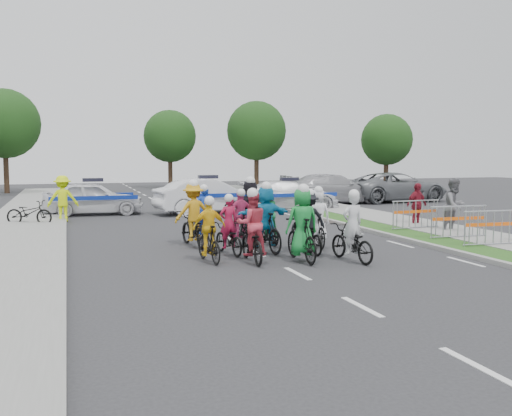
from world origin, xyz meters
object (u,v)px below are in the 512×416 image
object	(u,v)px
rider_2	(252,235)
marshal_hiviz	(63,199)
police_car_2	(289,195)
cone_0	(316,215)
civilian_sedan	(333,189)
tree_2	(387,140)
rider_1	(302,232)
civilian_suv	(396,187)
barrier_1	(458,223)
rider_12	(204,221)
tree_1	(256,131)
rider_10	(193,221)
rider_4	(308,228)
rider_11	(250,213)
rider_9	(240,223)
spectator_2	(417,205)
rider_8	(266,222)
rider_3	(209,237)
rider_5	(265,223)
barrier_0	(494,230)
tree_3	(4,124)
police_car_0	(93,198)
rider_0	(352,238)
cone_1	(312,204)
parked_bike	(29,213)
police_car_1	(208,196)
rider_6	(228,234)
spectator_1	(455,206)
tree_4	(170,136)

from	to	relation	value
rider_2	marshal_hiviz	distance (m)	11.73
police_car_2	cone_0	bearing A→B (deg)	176.17
civilian_sedan	tree_2	size ratio (longest dim) A/B	0.98
rider_1	rider_2	size ratio (longest dim) A/B	1.05
civilian_suv	cone_0	distance (m)	12.14
barrier_1	rider_12	bearing A→B (deg)	159.51
rider_2	barrier_1	bearing A→B (deg)	-166.73
barrier_1	cone_0	bearing A→B (deg)	112.45
civilian_suv	tree_1	distance (m)	14.19
rider_12	rider_10	bearing A→B (deg)	56.23
rider_4	rider_11	world-z (taller)	rider_11
rider_2	civilian_suv	world-z (taller)	rider_2
marshal_hiviz	rider_1	bearing A→B (deg)	120.05
rider_9	rider_11	bearing A→B (deg)	-130.33
spectator_2	cone_0	bearing A→B (deg)	134.66
rider_4	rider_11	xyz separation A→B (m)	(-0.77, 2.88, 0.15)
spectator_2	rider_9	bearing A→B (deg)	-177.18
civilian_suv	rider_8	bearing A→B (deg)	132.01
rider_12	civilian_sedan	world-z (taller)	rider_12
rider_1	police_car_2	xyz separation A→B (m)	(4.81, 12.95, -0.05)
rider_9	rider_3	bearing A→B (deg)	50.31
rider_5	barrier_0	world-z (taller)	rider_5
rider_5	rider_10	world-z (taller)	rider_10
civilian_sedan	tree_3	bearing A→B (deg)	51.13
police_car_0	rider_1	bearing A→B (deg)	-158.83
rider_0	police_car_2	world-z (taller)	rider_0
rider_9	spectator_2	size ratio (longest dim) A/B	1.03
barrier_0	barrier_1	bearing A→B (deg)	90.00
rider_3	rider_12	size ratio (longest dim) A/B	0.93
rider_4	rider_11	size ratio (longest dim) A/B	0.88
cone_1	parked_bike	world-z (taller)	parked_bike
rider_1	tree_1	distance (m)	30.05
rider_8	police_car_1	size ratio (longest dim) A/B	0.36
rider_6	parked_bike	bearing A→B (deg)	-66.63
rider_2	rider_6	xyz separation A→B (m)	(-0.25, 1.29, -0.15)
rider_9	spectator_1	bearing A→B (deg)	173.43
marshal_hiviz	tree_4	world-z (taller)	tree_4
tree_3	civilian_suv	bearing A→B (deg)	-34.13
rider_2	rider_3	world-z (taller)	rider_2
police_car_2	marshal_hiviz	xyz separation A→B (m)	(-10.61, -1.83, 0.22)
barrier_0	civilian_sedan	bearing A→B (deg)	80.97
rider_10	police_car_1	world-z (taller)	rider_10
rider_10	spectator_2	size ratio (longest dim) A/B	1.23
rider_4	tree_2	size ratio (longest dim) A/B	0.31
rider_5	cone_0	bearing A→B (deg)	-134.77
rider_12	tree_1	world-z (taller)	tree_1
tree_1	tree_3	world-z (taller)	tree_3
rider_0	cone_0	distance (m)	8.04
rider_2	tree_2	xyz separation A→B (m)	(18.55, 24.32, 3.13)
rider_5	barrier_1	xyz separation A→B (m)	(6.43, 0.02, -0.27)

